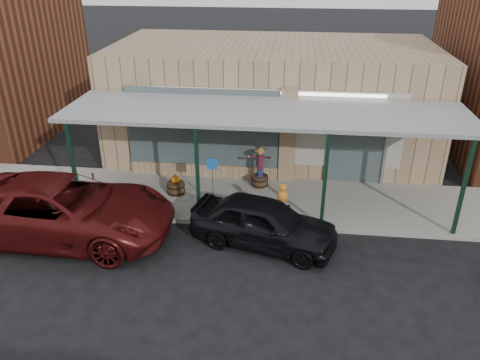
# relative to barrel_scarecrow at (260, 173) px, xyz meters

# --- Properties ---
(ground) EXTENTS (120.00, 120.00, 0.00)m
(ground) POSITION_rel_barrel_scarecrow_xyz_m (0.17, -4.49, -0.63)
(ground) COLOR black
(ground) RESTS_ON ground
(sidewalk) EXTENTS (40.00, 3.20, 0.15)m
(sidewalk) POSITION_rel_barrel_scarecrow_xyz_m (0.17, -0.89, -0.55)
(sidewalk) COLOR gray
(sidewalk) RESTS_ON ground
(storefront) EXTENTS (12.00, 6.25, 4.20)m
(storefront) POSITION_rel_barrel_scarecrow_xyz_m (0.17, 3.67, 1.47)
(storefront) COLOR tan
(storefront) RESTS_ON ground
(awning) EXTENTS (12.00, 3.00, 3.04)m
(awning) POSITION_rel_barrel_scarecrow_xyz_m (0.17, -0.93, 2.38)
(awning) COLOR slate
(awning) RESTS_ON ground
(block_buildings_near) EXTENTS (61.00, 8.00, 8.00)m
(block_buildings_near) POSITION_rel_barrel_scarecrow_xyz_m (2.18, 4.71, 3.14)
(block_buildings_near) COLOR brown
(block_buildings_near) RESTS_ON ground
(barrel_scarecrow) EXTENTS (0.86, 0.62, 1.41)m
(barrel_scarecrow) POSITION_rel_barrel_scarecrow_xyz_m (0.00, 0.00, 0.00)
(barrel_scarecrow) COLOR #503620
(barrel_scarecrow) RESTS_ON sidewalk
(barrel_pumpkin) EXTENTS (0.62, 0.62, 0.68)m
(barrel_pumpkin) POSITION_rel_barrel_scarecrow_xyz_m (-2.70, -0.86, -0.24)
(barrel_pumpkin) COLOR #503620
(barrel_pumpkin) RESTS_ON sidewalk
(handicap_sign) EXTENTS (0.34, 0.08, 1.63)m
(handicap_sign) POSITION_rel_barrel_scarecrow_xyz_m (-1.33, -1.60, 0.57)
(handicap_sign) COLOR gray
(handicap_sign) RESTS_ON sidewalk
(parked_sedan) EXTENTS (4.30, 2.59, 1.48)m
(parked_sedan) POSITION_rel_barrel_scarecrow_xyz_m (0.35, -3.25, 0.06)
(parked_sedan) COLOR black
(parked_sedan) RESTS_ON ground
(car_maroon) EXTENTS (6.25, 2.97, 1.72)m
(car_maroon) POSITION_rel_barrel_scarecrow_xyz_m (-5.26, -3.47, 0.23)
(car_maroon) COLOR #4F0F0F
(car_maroon) RESTS_ON ground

